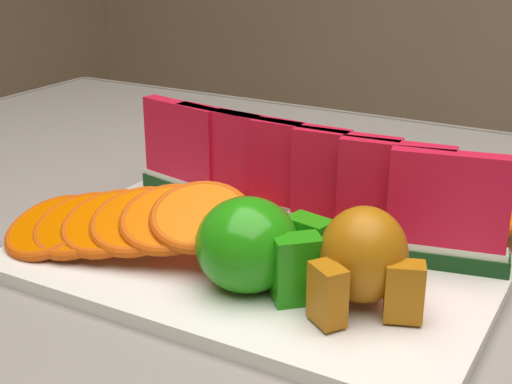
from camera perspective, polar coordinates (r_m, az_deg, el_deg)
name	(u,v)px	position (r m, az deg, el deg)	size (l,w,h in m)	color
table	(349,384)	(0.66, 7.48, -14.96)	(1.40, 0.90, 0.75)	brown
tablecloth	(353,322)	(0.62, 7.75, -10.27)	(1.53, 1.03, 0.20)	gray
platter	(267,252)	(0.63, 0.86, -4.82)	(0.40, 0.30, 0.01)	silver
apple_cluster	(257,247)	(0.55, 0.06, -4.45)	(0.12, 0.10, 0.07)	#1F8416
pear_cluster	(364,259)	(0.52, 8.62, -5.33)	(0.09, 0.09, 0.07)	#AD9917
fork	(289,176)	(0.82, 2.64, 1.27)	(0.06, 0.19, 0.00)	silver
watermelon_row	(299,179)	(0.65, 3.45, 1.02)	(0.39, 0.07, 0.10)	#113D0E
orange_fan_front	(124,222)	(0.62, -10.51, -2.34)	(0.24, 0.15, 0.06)	#DD4100
orange_fan_back	(355,186)	(0.71, 7.96, 0.48)	(0.38, 0.11, 0.05)	#DD4100
tangerine_segments	(277,225)	(0.64, 1.71, -2.67)	(0.21, 0.07, 0.02)	orange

